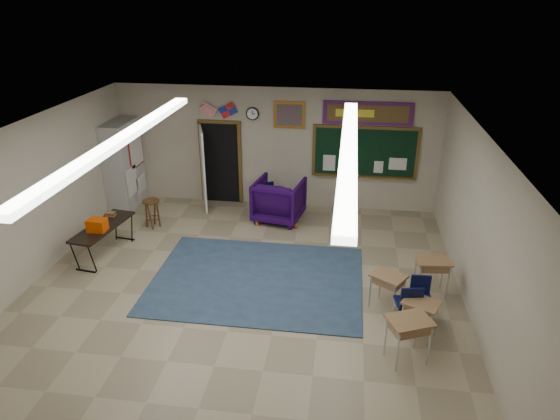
# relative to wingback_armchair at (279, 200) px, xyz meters

# --- Properties ---
(floor) EXTENTS (9.00, 9.00, 0.00)m
(floor) POSITION_rel_wingback_armchair_xyz_m (-0.22, -3.57, -0.51)
(floor) COLOR #9C8C6C
(floor) RESTS_ON ground
(back_wall) EXTENTS (8.00, 0.04, 3.00)m
(back_wall) POSITION_rel_wingback_armchair_xyz_m (-0.22, 0.93, 0.99)
(back_wall) COLOR #B6AC93
(back_wall) RESTS_ON floor
(left_wall) EXTENTS (0.04, 9.00, 3.00)m
(left_wall) POSITION_rel_wingback_armchair_xyz_m (-4.22, -3.57, 0.99)
(left_wall) COLOR #B6AC93
(left_wall) RESTS_ON floor
(right_wall) EXTENTS (0.04, 9.00, 3.00)m
(right_wall) POSITION_rel_wingback_armchair_xyz_m (3.78, -3.57, 0.99)
(right_wall) COLOR #B6AC93
(right_wall) RESTS_ON floor
(ceiling) EXTENTS (8.00, 9.00, 0.04)m
(ceiling) POSITION_rel_wingback_armchair_xyz_m (-0.22, -3.57, 2.49)
(ceiling) COLOR silver
(ceiling) RESTS_ON back_wall
(area_rug) EXTENTS (4.00, 3.00, 0.02)m
(area_rug) POSITION_rel_wingback_armchair_xyz_m (-0.02, -2.77, -0.50)
(area_rug) COLOR #364E66
(area_rug) RESTS_ON floor
(fluorescent_strips) EXTENTS (3.86, 6.00, 0.10)m
(fluorescent_strips) POSITION_rel_wingback_armchair_xyz_m (-0.22, -3.57, 2.43)
(fluorescent_strips) COLOR white
(fluorescent_strips) RESTS_ON ceiling
(doorway) EXTENTS (1.10, 0.89, 2.16)m
(doorway) POSITION_rel_wingback_armchair_xyz_m (-1.73, 0.78, 0.55)
(doorway) COLOR black
(doorway) RESTS_ON back_wall
(chalkboard) EXTENTS (2.55, 0.14, 1.30)m
(chalkboard) POSITION_rel_wingback_armchair_xyz_m (1.98, 0.90, 0.96)
(chalkboard) COLOR brown
(chalkboard) RESTS_ON back_wall
(bulletin_board) EXTENTS (2.10, 0.05, 0.55)m
(bulletin_board) POSITION_rel_wingback_armchair_xyz_m (1.98, 0.90, 1.94)
(bulletin_board) COLOR #A00D13
(bulletin_board) RESTS_ON back_wall
(framed_art_print) EXTENTS (0.75, 0.05, 0.65)m
(framed_art_print) POSITION_rel_wingback_armchair_xyz_m (0.13, 0.90, 1.84)
(framed_art_print) COLOR #A86620
(framed_art_print) RESTS_ON back_wall
(wall_clock) EXTENTS (0.32, 0.05, 0.32)m
(wall_clock) POSITION_rel_wingback_armchair_xyz_m (-0.77, 0.90, 1.84)
(wall_clock) COLOR black
(wall_clock) RESTS_ON back_wall
(wall_flags) EXTENTS (1.16, 0.06, 0.70)m
(wall_flags) POSITION_rel_wingback_armchair_xyz_m (-1.62, 0.87, 1.97)
(wall_flags) COLOR red
(wall_flags) RESTS_ON back_wall
(storage_cabinet) EXTENTS (0.59, 1.25, 2.20)m
(storage_cabinet) POSITION_rel_wingback_armchair_xyz_m (-3.94, 0.28, 0.59)
(storage_cabinet) COLOR #A2A19D
(storage_cabinet) RESTS_ON floor
(wingback_armchair) EXTENTS (1.27, 1.29, 1.01)m
(wingback_armchair) POSITION_rel_wingback_armchair_xyz_m (0.00, 0.00, 0.00)
(wingback_armchair) COLOR #1F0539
(wingback_armchair) RESTS_ON floor
(student_chair_reading) EXTENTS (0.53, 0.53, 0.76)m
(student_chair_reading) POSITION_rel_wingback_armchair_xyz_m (-0.46, 0.58, -0.13)
(student_chair_reading) COLOR black
(student_chair_reading) RESTS_ON floor
(student_chair_desk_a) EXTENTS (0.47, 0.47, 0.82)m
(student_chair_desk_a) POSITION_rel_wingback_armchair_xyz_m (2.68, -3.78, -0.10)
(student_chair_desk_a) COLOR black
(student_chair_desk_a) RESTS_ON floor
(student_chair_desk_b) EXTENTS (0.39, 0.39, 0.75)m
(student_chair_desk_b) POSITION_rel_wingback_armchair_xyz_m (2.92, -3.58, -0.13)
(student_chair_desk_b) COLOR black
(student_chair_desk_b) RESTS_ON floor
(student_desk_front_left) EXTENTS (0.70, 0.65, 0.67)m
(student_desk_front_left) POSITION_rel_wingback_armchair_xyz_m (2.38, -3.35, -0.13)
(student_desk_front_left) COLOR olive
(student_desk_front_left) RESTS_ON floor
(student_desk_front_right) EXTENTS (0.65, 0.52, 0.72)m
(student_desk_front_right) POSITION_rel_wingback_armchair_xyz_m (3.19, -2.79, -0.10)
(student_desk_front_right) COLOR olive
(student_desk_front_right) RESTS_ON floor
(student_desk_back_left) EXTENTS (0.75, 0.68, 0.74)m
(student_desk_back_left) POSITION_rel_wingback_armchair_xyz_m (2.60, -4.67, -0.09)
(student_desk_back_left) COLOR olive
(student_desk_back_left) RESTS_ON floor
(student_desk_back_right) EXTENTS (0.67, 0.61, 0.66)m
(student_desk_back_right) POSITION_rel_wingback_armchair_xyz_m (2.84, -4.07, -0.14)
(student_desk_back_right) COLOR olive
(student_desk_back_right) RESTS_ON floor
(folding_table) EXTENTS (0.76, 1.68, 0.92)m
(folding_table) POSITION_rel_wingback_armchair_xyz_m (-3.35, -2.24, -0.14)
(folding_table) COLOR black
(folding_table) RESTS_ON floor
(wooden_stool) EXTENTS (0.38, 0.38, 0.68)m
(wooden_stool) POSITION_rel_wingback_armchair_xyz_m (-2.86, -0.83, -0.16)
(wooden_stool) COLOR #513318
(wooden_stool) RESTS_ON floor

